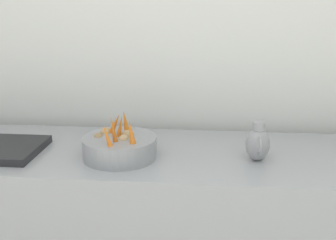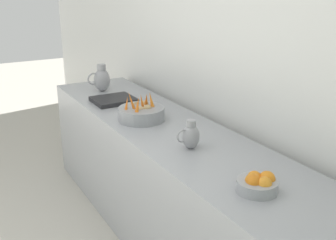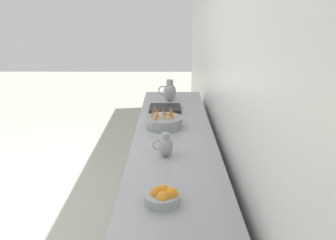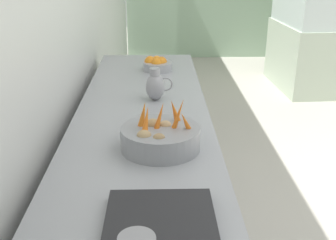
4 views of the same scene
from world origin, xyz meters
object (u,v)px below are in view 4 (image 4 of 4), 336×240
(orange_bowl, at_px, (157,64))
(glass_block_booth, at_px, (333,9))
(metal_pitcher_short, at_px, (155,86))
(vegetable_colander, at_px, (160,137))

(orange_bowl, height_order, glass_block_booth, glass_block_booth)
(metal_pitcher_short, distance_m, glass_block_booth, 3.74)
(orange_bowl, bearing_deg, glass_block_booth, 47.49)
(orange_bowl, relative_size, metal_pitcher_short, 1.11)
(vegetable_colander, height_order, orange_bowl, vegetable_colander)
(orange_bowl, xyz_separation_m, metal_pitcher_short, (-0.01, -0.62, 0.04))
(vegetable_colander, relative_size, orange_bowl, 1.68)
(metal_pitcher_short, bearing_deg, orange_bowl, 89.04)
(glass_block_booth, bearing_deg, metal_pitcher_short, -126.17)
(metal_pitcher_short, xyz_separation_m, glass_block_booth, (2.21, 3.02, 0.03))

